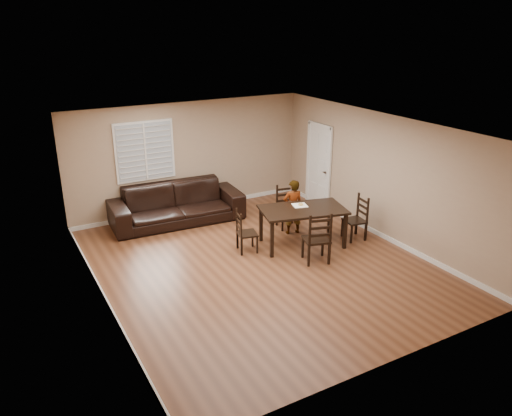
# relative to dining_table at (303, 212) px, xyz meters

# --- Properties ---
(ground) EXTENTS (7.00, 7.00, 0.00)m
(ground) POSITION_rel_dining_table_xyz_m (-1.24, -0.36, -0.73)
(ground) COLOR brown
(ground) RESTS_ON ground
(room) EXTENTS (6.04, 7.04, 2.72)m
(room) POSITION_rel_dining_table_xyz_m (-1.20, -0.18, 1.07)
(room) COLOR tan
(room) RESTS_ON ground
(dining_table) EXTENTS (1.94, 1.38, 0.82)m
(dining_table) POSITION_rel_dining_table_xyz_m (0.00, 0.00, 0.00)
(dining_table) COLOR black
(dining_table) RESTS_ON ground
(chair_near) EXTENTS (0.51, 0.49, 0.99)m
(chair_near) POSITION_rel_dining_table_xyz_m (0.26, 1.07, -0.28)
(chair_near) COLOR black
(chair_near) RESTS_ON ground
(chair_far) EXTENTS (0.59, 0.57, 1.07)m
(chair_far) POSITION_rel_dining_table_xyz_m (-0.24, -0.90, -0.25)
(chair_far) COLOR black
(chair_far) RESTS_ON ground
(chair_left) EXTENTS (0.46, 0.48, 0.90)m
(chair_left) POSITION_rel_dining_table_xyz_m (-1.27, 0.32, -0.32)
(chair_left) COLOR black
(chair_left) RESTS_ON ground
(chair_right) EXTENTS (0.47, 0.49, 0.98)m
(chair_right) POSITION_rel_dining_table_xyz_m (1.28, -0.31, -0.29)
(chair_right) COLOR black
(chair_right) RESTS_ON ground
(child) EXTENTS (0.50, 0.37, 1.25)m
(child) POSITION_rel_dining_table_xyz_m (0.16, 0.61, -0.11)
(child) COLOR gray
(child) RESTS_ON ground
(napkin) EXTENTS (0.36, 0.36, 0.00)m
(napkin) POSITION_rel_dining_table_xyz_m (0.05, 0.19, 0.09)
(napkin) COLOR white
(napkin) RESTS_ON dining_table
(donut) EXTENTS (0.11, 0.11, 0.04)m
(donut) POSITION_rel_dining_table_xyz_m (0.07, 0.19, 0.11)
(donut) COLOR #B0883F
(donut) RESTS_ON napkin
(sofa) EXTENTS (3.14, 1.39, 0.90)m
(sofa) POSITION_rel_dining_table_xyz_m (-1.85, 2.51, -0.28)
(sofa) COLOR black
(sofa) RESTS_ON ground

